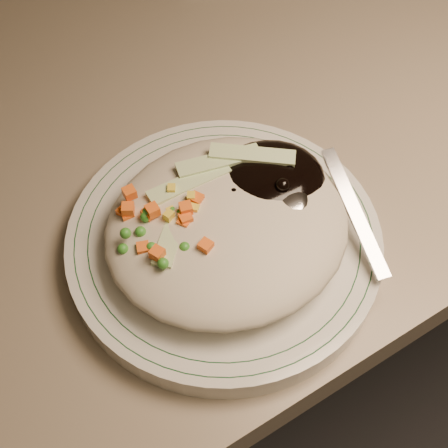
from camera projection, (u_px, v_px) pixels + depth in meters
desk at (191, 186)px, 0.81m from camera, size 1.40×0.70×0.74m
plate at (224, 242)px, 0.51m from camera, size 0.25×0.25×0.02m
plate_rim at (224, 235)px, 0.50m from camera, size 0.24×0.24×0.00m
meal at (229, 218)px, 0.48m from camera, size 0.20×0.19×0.05m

